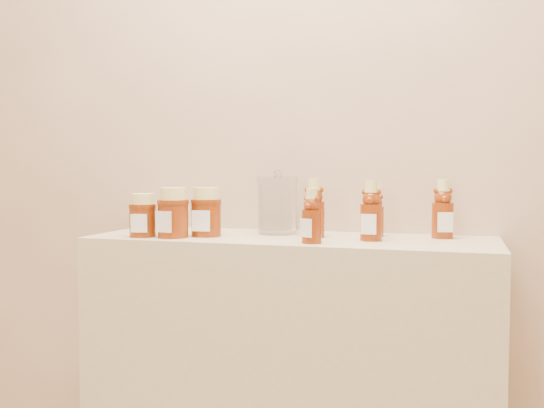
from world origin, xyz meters
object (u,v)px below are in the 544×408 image
(bear_bottle_back_left, at_px, (314,204))
(honey_jar_left, at_px, (143,215))
(bear_bottle_front_left, at_px, (312,212))
(glass_canister, at_px, (277,203))
(display_table, at_px, (290,385))

(bear_bottle_back_left, bearing_deg, honey_jar_left, -175.71)
(bear_bottle_back_left, relative_size, honey_jar_left, 1.53)
(bear_bottle_back_left, xyz_separation_m, bear_bottle_front_left, (0.03, -0.15, -0.01))
(bear_bottle_front_left, relative_size, honey_jar_left, 1.31)
(glass_canister, bearing_deg, bear_bottle_front_left, -51.97)
(bear_bottle_front_left, bearing_deg, display_table, 148.75)
(display_table, relative_size, bear_bottle_back_left, 6.06)
(honey_jar_left, bearing_deg, glass_canister, 15.09)
(bear_bottle_front_left, bearing_deg, glass_canister, 149.52)
(honey_jar_left, height_order, glass_canister, glass_canister)
(honey_jar_left, distance_m, glass_canister, 0.41)
(display_table, bearing_deg, bear_bottle_front_left, -52.74)
(display_table, xyz_separation_m, honey_jar_left, (-0.43, -0.12, 0.51))
(display_table, distance_m, honey_jar_left, 0.68)
(bear_bottle_back_left, distance_m, bear_bottle_front_left, 0.15)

